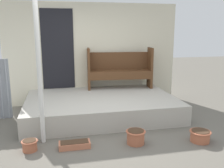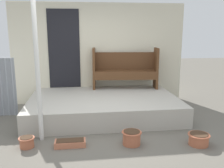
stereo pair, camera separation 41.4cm
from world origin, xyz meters
TOP-DOWN VIEW (x-y plane):
  - ground_plane at (0.00, 0.00)m, footprint 24.00×24.00m
  - porch_slab at (0.17, 1.09)m, footprint 3.31×2.19m
  - house_wall at (0.13, 2.21)m, footprint 4.51×0.08m
  - support_post at (-1.06, -0.10)m, footprint 0.08×0.08m
  - bench at (0.81, 1.92)m, footprint 1.69×0.55m
  - flower_pot_left at (-1.25, -0.39)m, footprint 0.27×0.27m
  - flower_pot_middle at (0.49, -0.50)m, footprint 0.34×0.34m
  - flower_pot_right at (1.62, -0.66)m, footprint 0.37×0.37m
  - planter_box_rect at (-0.54, -0.43)m, footprint 0.52×0.22m

SIDE VIEW (x-z plane):
  - ground_plane at x=0.00m, z-range 0.00..0.00m
  - planter_box_rect at x=-0.54m, z-range 0.00..0.11m
  - flower_pot_left at x=-1.25m, z-range 0.01..0.19m
  - flower_pot_right at x=1.62m, z-range 0.01..0.21m
  - flower_pot_middle at x=0.49m, z-range 0.01..0.25m
  - porch_slab at x=0.17m, z-range 0.00..0.42m
  - bench at x=0.81m, z-range 0.44..1.48m
  - support_post at x=-1.06m, z-range 0.00..2.44m
  - house_wall at x=0.13m, z-range 0.01..2.61m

